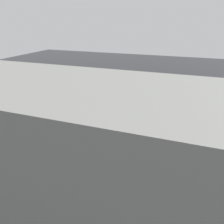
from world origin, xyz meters
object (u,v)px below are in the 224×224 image
moving_hatchback (155,105)px  pedestrian (69,119)px  sign_post (80,114)px  fire_hydrant (81,124)px

moving_hatchback → pedestrian: (4.89, 3.52, -0.34)m
sign_post → pedestrian: bearing=-33.0°
moving_hatchback → pedestrian: moving_hatchback is taller
pedestrian → moving_hatchback: bearing=-144.2°
moving_hatchback → fire_hydrant: size_ratio=5.28×
moving_hatchback → pedestrian: size_ratio=3.47×
pedestrian → sign_post: bearing=147.0°
fire_hydrant → sign_post: bearing=118.3°
moving_hatchback → sign_post: 5.68m
fire_hydrant → pedestrian: size_ratio=0.66×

